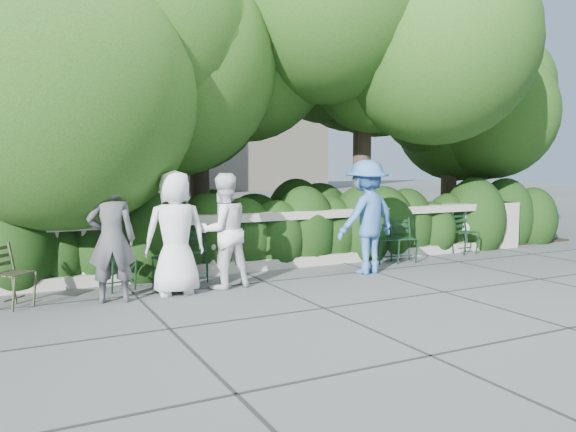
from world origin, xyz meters
name	(u,v)px	position (x,y,z in m)	size (l,w,h in m)	color
ground	(319,289)	(0.00, 0.00, 0.00)	(90.00, 90.00, 0.00)	#4A4E51
balustrade	(267,241)	(0.00, 1.80, 0.49)	(12.00, 0.44, 1.00)	#9E998E
shrub_hedge	(242,259)	(0.00, 3.00, 0.00)	(15.00, 2.60, 1.70)	black
tree_canopy	(269,56)	(0.69, 3.19, 3.96)	(15.04, 6.52, 6.78)	#3F3023
chair_a	(196,283)	(-1.48, 1.25, 0.00)	(0.44, 0.48, 0.84)	black
chair_b	(124,292)	(-2.60, 1.12, 0.00)	(0.44, 0.48, 0.84)	black
chair_c	(166,287)	(-1.98, 1.14, 0.00)	(0.44, 0.48, 0.84)	black
chair_d	(407,263)	(2.53, 1.11, 0.00)	(0.44, 0.48, 0.84)	black
chair_e	(470,255)	(4.34, 1.35, 0.00)	(0.44, 0.48, 0.84)	black
chair_f	(389,264)	(2.17, 1.18, 0.00)	(0.44, 0.48, 0.84)	black
chair_weathered	(24,309)	(-3.92, 0.73, 0.00)	(0.44, 0.48, 0.84)	black
person_businessman	(175,233)	(-1.96, 0.61, 0.88)	(0.86, 0.56, 1.75)	white
person_woman_grey	(112,239)	(-2.84, 0.56, 0.85)	(0.62, 0.41, 1.70)	#444449
person_casual_man	(223,231)	(-1.21, 0.73, 0.85)	(0.83, 0.65, 1.70)	white
person_older_blue	(367,217)	(1.33, 0.70, 0.95)	(1.23, 0.71, 1.91)	#3765A6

